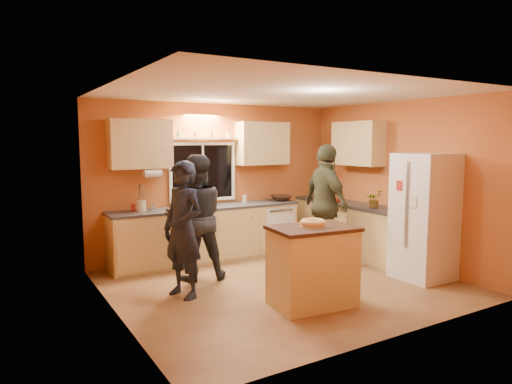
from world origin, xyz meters
TOP-DOWN VIEW (x-y plane):
  - ground at (0.00, 0.00)m, footprint 4.50×4.50m
  - room_shell at (0.12, 0.41)m, footprint 4.54×4.04m
  - back_counter at (0.01, 1.70)m, footprint 4.23×0.62m
  - right_counter at (1.95, 0.50)m, footprint 0.62×1.84m
  - refrigerator at (1.89, -0.80)m, footprint 0.72×0.70m
  - island at (-0.15, -0.85)m, footprint 1.06×0.78m
  - bundt_pastry at (-0.15, -0.85)m, footprint 0.31×0.31m
  - person_left at (-1.36, 0.23)m, footprint 0.61×0.74m
  - person_center at (-0.93, 0.83)m, footprint 1.00×0.86m
  - person_right at (1.20, 0.54)m, footprint 0.62×1.18m
  - mixing_bowl at (1.10, 1.68)m, footprint 0.47×0.47m
  - utensil_crock at (-1.44, 1.74)m, footprint 0.14×0.14m
  - potted_plant at (1.87, 0.17)m, footprint 0.29×0.27m
  - red_box at (1.88, 1.00)m, footprint 0.18×0.15m

SIDE VIEW (x-z plane):
  - ground at x=0.00m, z-range 0.00..0.00m
  - back_counter at x=0.01m, z-range 0.00..0.90m
  - right_counter at x=1.95m, z-range 0.00..0.90m
  - island at x=-0.15m, z-range 0.01..0.97m
  - person_left at x=-1.36m, z-range 0.00..1.73m
  - person_center at x=-0.93m, z-range 0.00..1.79m
  - refrigerator at x=1.89m, z-range 0.00..1.80m
  - red_box at x=1.88m, z-range 0.90..0.97m
  - mixing_bowl at x=1.10m, z-range 0.90..0.99m
  - person_right at x=1.20m, z-range 0.00..1.92m
  - utensil_crock at x=-1.44m, z-range 0.90..1.07m
  - bundt_pastry at x=-0.15m, z-range 0.96..1.05m
  - potted_plant at x=1.87m, z-range 0.90..1.18m
  - room_shell at x=0.12m, z-range 0.31..2.92m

